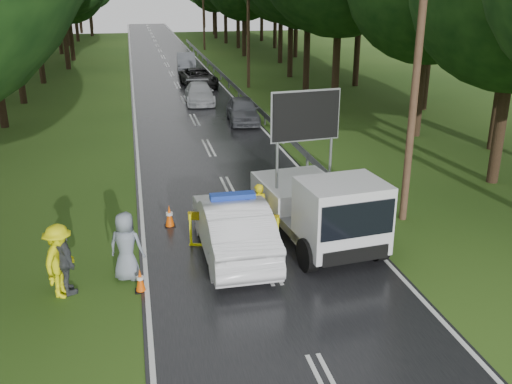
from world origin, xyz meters
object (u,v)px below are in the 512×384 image
object	(u,v)px
queue_car_first	(243,110)
queue_car_second	(199,93)
queue_car_fourth	(186,61)
officer	(258,208)
police_sedan	(233,226)
work_truck	(321,206)
civilian	(247,226)
barrier	(234,222)
queue_car_third	(199,78)

from	to	relation	value
queue_car_first	queue_car_second	xyz separation A→B (m)	(-1.72, 6.00, -0.06)
queue_car_fourth	officer	bearing A→B (deg)	-88.67
officer	queue_car_first	world-z (taller)	officer
police_sedan	officer	world-z (taller)	police_sedan
officer	queue_car_first	distance (m)	15.04
work_truck	officer	xyz separation A→B (m)	(-1.67, 1.19, -0.38)
civilian	queue_car_first	distance (m)	16.57
barrier	queue_car_fourth	world-z (taller)	queue_car_fourth
officer	queue_car_third	distance (m)	27.15
barrier	queue_car_second	world-z (taller)	queue_car_second
queue_car_first	barrier	bearing A→B (deg)	-97.03
officer	queue_car_first	xyz separation A→B (m)	(2.36, 14.85, -0.10)
work_truck	civilian	distance (m)	2.36
queue_car_third	queue_car_second	bearing A→B (deg)	-101.78
queue_car_first	queue_car_second	size ratio (longest dim) A/B	0.93
police_sedan	officer	xyz separation A→B (m)	(1.04, 1.36, -0.05)
work_truck	queue_car_fourth	xyz separation A→B (m)	(-0.40, 37.33, -0.43)
queue_car_fourth	queue_car_first	bearing A→B (deg)	-83.74
police_sedan	queue_car_second	xyz separation A→B (m)	(1.68, 22.21, -0.21)
police_sedan	civilian	bearing A→B (deg)	167.34
queue_car_third	queue_car_fourth	xyz separation A→B (m)	(-0.06, 9.03, 0.07)
officer	queue_car_fourth	world-z (taller)	officer
police_sedan	work_truck	world-z (taller)	work_truck
work_truck	civilian	xyz separation A→B (m)	(-2.32, -0.26, -0.30)
officer	queue_car_second	bearing A→B (deg)	-95.32
queue_car_first	civilian	bearing A→B (deg)	-95.68
police_sedan	civilian	xyz separation A→B (m)	(0.39, -0.08, 0.03)
civilian	queue_car_first	bearing A→B (deg)	64.08
barrier	queue_car_fourth	xyz separation A→B (m)	(2.23, 37.15, -0.09)
officer	queue_car_first	size ratio (longest dim) A/B	0.39
civilian	queue_car_third	xyz separation A→B (m)	(1.98, 28.55, -0.20)
police_sedan	queue_car_third	size ratio (longest dim) A/B	1.06
police_sedan	queue_car_first	bearing A→B (deg)	-102.24
work_truck	queue_car_first	xyz separation A→B (m)	(0.69, 16.04, -0.48)
civilian	police_sedan	bearing A→B (deg)	152.28
work_truck	queue_car_third	bearing A→B (deg)	84.54
barrier	queue_car_first	distance (m)	16.19
queue_car_second	queue_car_third	bearing A→B (deg)	86.81
work_truck	civilian	size ratio (longest dim) A/B	3.22
queue_car_second	queue_car_third	size ratio (longest dim) A/B	0.91
police_sedan	officer	size ratio (longest dim) A/B	3.21
police_sedan	queue_car_third	world-z (taller)	police_sedan
queue_car_first	queue_car_fourth	xyz separation A→B (m)	(-1.09, 21.30, 0.04)
queue_car_third	officer	bearing A→B (deg)	-98.35
barrier	officer	xyz separation A→B (m)	(0.96, 1.00, -0.04)
queue_car_third	queue_car_fourth	distance (m)	9.03
civilian	queue_car_second	world-z (taller)	civilian
work_truck	queue_car_fourth	size ratio (longest dim) A/B	1.25
work_truck	queue_car_first	size ratio (longest dim) A/B	1.38
barrier	queue_car_second	xyz separation A→B (m)	(1.60, 21.85, -0.20)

